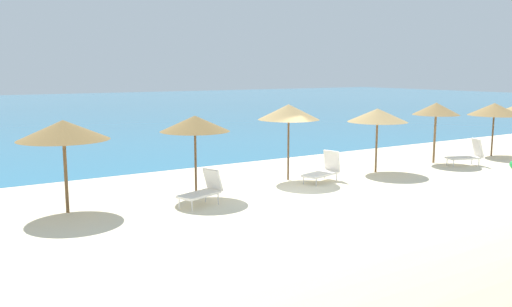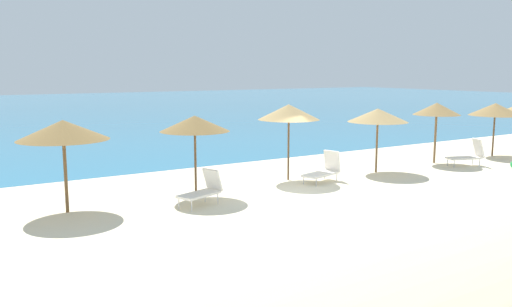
% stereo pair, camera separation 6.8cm
% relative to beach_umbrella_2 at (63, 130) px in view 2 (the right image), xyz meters
% --- Properties ---
extents(ground_plane, '(160.00, 160.00, 0.00)m').
position_rel_beach_umbrella_2_xyz_m(ground_plane, '(6.91, -1.64, -2.38)').
color(ground_plane, beige).
extents(sea_water, '(160.00, 75.04, 0.01)m').
position_rel_beach_umbrella_2_xyz_m(sea_water, '(6.91, 42.03, -2.38)').
color(sea_water, teal).
rests_on(sea_water, ground_plane).
extents(beach_umbrella_2, '(2.56, 2.56, 2.67)m').
position_rel_beach_umbrella_2_xyz_m(beach_umbrella_2, '(0.00, 0.00, 0.00)').
color(beach_umbrella_2, brown).
rests_on(beach_umbrella_2, ground_plane).
extents(beach_umbrella_3, '(2.23, 2.23, 2.64)m').
position_rel_beach_umbrella_2_xyz_m(beach_umbrella_3, '(3.97, -0.25, -0.01)').
color(beach_umbrella_3, brown).
rests_on(beach_umbrella_3, ground_plane).
extents(beach_umbrella_4, '(2.27, 2.27, 2.82)m').
position_rel_beach_umbrella_2_xyz_m(beach_umbrella_4, '(8.08, 0.38, 0.15)').
color(beach_umbrella_4, brown).
rests_on(beach_umbrella_4, ground_plane).
extents(beach_umbrella_5, '(2.38, 2.38, 2.56)m').
position_rel_beach_umbrella_2_xyz_m(beach_umbrella_5, '(11.94, -0.26, -0.10)').
color(beach_umbrella_5, brown).
rests_on(beach_umbrella_5, ground_plane).
extents(beach_umbrella_6, '(2.02, 2.02, 2.66)m').
position_rel_beach_umbrella_2_xyz_m(beach_umbrella_6, '(15.65, -0.07, -0.00)').
color(beach_umbrella_6, brown).
rests_on(beach_umbrella_6, ground_plane).
extents(beach_umbrella_7, '(2.40, 2.40, 2.52)m').
position_rel_beach_umbrella_2_xyz_m(beach_umbrella_7, '(19.56, -0.25, -0.16)').
color(beach_umbrella_7, brown).
rests_on(beach_umbrella_7, ground_plane).
extents(lounge_chair_0, '(1.64, 1.03, 1.18)m').
position_rel_beach_umbrella_2_xyz_m(lounge_chair_0, '(16.27, -1.34, -1.90)').
color(lounge_chair_0, white).
rests_on(lounge_chair_0, ground_plane).
extents(lounge_chair_2, '(1.54, 1.06, 1.07)m').
position_rel_beach_umbrella_2_xyz_m(lounge_chair_2, '(3.67, -1.37, -1.90)').
color(lounge_chair_2, white).
rests_on(lounge_chair_2, ground_plane).
extents(lounge_chair_3, '(1.68, 1.04, 1.11)m').
position_rel_beach_umbrella_2_xyz_m(lounge_chair_3, '(8.99, -0.61, -1.95)').
color(lounge_chair_3, white).
rests_on(lounge_chair_3, ground_plane).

